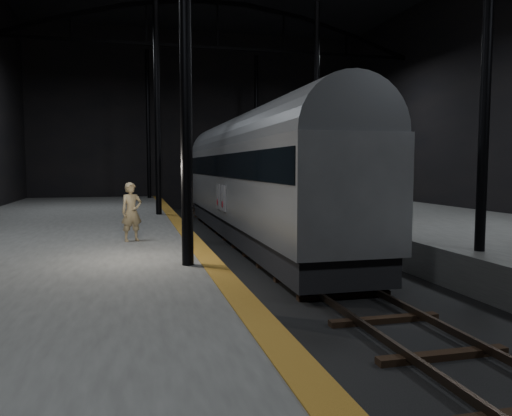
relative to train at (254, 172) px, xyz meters
name	(u,v)px	position (x,y,z in m)	size (l,w,h in m)	color
ground	(293,266)	(0.00, -5.28, -2.95)	(44.00, 44.00, 0.00)	black
platform_left	(43,261)	(-7.50, -5.28, -2.45)	(9.00, 43.80, 1.00)	#4B4B49
platform_right	(492,242)	(7.50, -5.28, -2.45)	(9.00, 43.80, 1.00)	#4B4B49
tactile_strip	(192,239)	(-3.25, -5.28, -1.95)	(0.50, 43.80, 0.01)	#8B5E19
track	(293,264)	(0.00, -5.28, -2.88)	(2.40, 43.00, 0.24)	#3F3328
train	(254,172)	(0.00, 0.00, 0.00)	(2.97, 19.80, 5.29)	#93959A
woman	(132,212)	(-5.01, -5.33, -1.09)	(0.63, 0.41, 1.73)	tan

